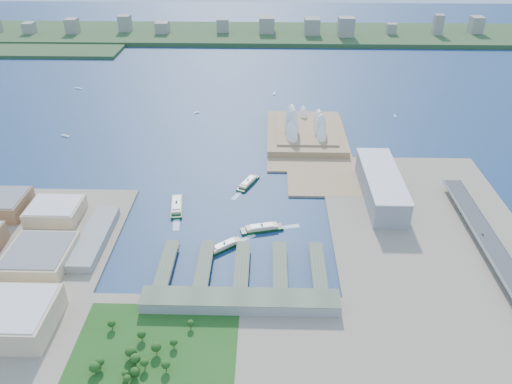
{
  "coord_description": "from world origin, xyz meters",
  "views": [
    {
      "loc": [
        41.0,
        -506.49,
        361.82
      ],
      "look_at": [
        25.79,
        63.98,
        18.0
      ],
      "focal_mm": 35.0,
      "sensor_mm": 36.0,
      "label": 1
    }
  ],
  "objects_px": {
    "toaster_building": "(381,186)",
    "ferry_b": "(248,182)",
    "ferry_c": "(224,245)",
    "car_c": "(483,234)",
    "ferry_a": "(177,204)",
    "ferry_d": "(262,227)",
    "opera_house": "(306,120)"
  },
  "relations": [
    {
      "from": "ferry_a",
      "to": "ferry_d",
      "type": "bearing_deg",
      "value": -31.19
    },
    {
      "from": "ferry_a",
      "to": "car_c",
      "type": "relative_size",
      "value": 13.21
    },
    {
      "from": "opera_house",
      "to": "ferry_c",
      "type": "bearing_deg",
      "value": -109.81
    },
    {
      "from": "car_c",
      "to": "ferry_d",
      "type": "bearing_deg",
      "value": -5.0
    },
    {
      "from": "ferry_b",
      "to": "ferry_d",
      "type": "distance_m",
      "value": 115.16
    },
    {
      "from": "ferry_b",
      "to": "ferry_d",
      "type": "height_order",
      "value": "ferry_d"
    },
    {
      "from": "ferry_a",
      "to": "car_c",
      "type": "distance_m",
      "value": 382.66
    },
    {
      "from": "ferry_c",
      "to": "car_c",
      "type": "relative_size",
      "value": 11.15
    },
    {
      "from": "toaster_building",
      "to": "ferry_a",
      "type": "distance_m",
      "value": 276.69
    },
    {
      "from": "ferry_b",
      "to": "car_c",
      "type": "xyz_separation_m",
      "value": [
        283.07,
        -135.94,
        10.78
      ]
    },
    {
      "from": "ferry_c",
      "to": "car_c",
      "type": "xyz_separation_m",
      "value": [
        304.9,
        14.91,
        10.89
      ]
    },
    {
      "from": "ferry_b",
      "to": "car_c",
      "type": "bearing_deg",
      "value": -0.82
    },
    {
      "from": "ferry_c",
      "to": "ferry_a",
      "type": "bearing_deg",
      "value": 0.16
    },
    {
      "from": "opera_house",
      "to": "car_c",
      "type": "distance_m",
      "value": 357.15
    },
    {
      "from": "toaster_building",
      "to": "ferry_d",
      "type": "height_order",
      "value": "toaster_building"
    },
    {
      "from": "ferry_a",
      "to": "ferry_b",
      "type": "bearing_deg",
      "value": 26.68
    },
    {
      "from": "opera_house",
      "to": "ferry_b",
      "type": "relative_size",
      "value": 3.62
    },
    {
      "from": "ferry_d",
      "to": "car_c",
      "type": "bearing_deg",
      "value": -109.05
    },
    {
      "from": "opera_house",
      "to": "ferry_c",
      "type": "relative_size",
      "value": 3.71
    },
    {
      "from": "car_c",
      "to": "ferry_a",
      "type": "bearing_deg",
      "value": -10.84
    },
    {
      "from": "ferry_a",
      "to": "ferry_c",
      "type": "distance_m",
      "value": 112.05
    },
    {
      "from": "toaster_building",
      "to": "ferry_a",
      "type": "bearing_deg",
      "value": -173.89
    },
    {
      "from": "ferry_c",
      "to": "car_c",
      "type": "distance_m",
      "value": 305.46
    },
    {
      "from": "ferry_b",
      "to": "ferry_c",
      "type": "relative_size",
      "value": 1.03
    },
    {
      "from": "ferry_b",
      "to": "toaster_building",
      "type": "bearing_deg",
      "value": 14.07
    },
    {
      "from": "ferry_d",
      "to": "opera_house",
      "type": "bearing_deg",
      "value": -28.22
    },
    {
      "from": "ferry_c",
      "to": "ferry_d",
      "type": "relative_size",
      "value": 0.92
    },
    {
      "from": "opera_house",
      "to": "ferry_c",
      "type": "height_order",
      "value": "opera_house"
    },
    {
      "from": "toaster_building",
      "to": "ferry_a",
      "type": "xyz_separation_m",
      "value": [
        -274.71,
        -29.41,
        -15.06
      ]
    },
    {
      "from": "ferry_a",
      "to": "ferry_c",
      "type": "relative_size",
      "value": 1.18
    },
    {
      "from": "ferry_b",
      "to": "car_c",
      "type": "distance_m",
      "value": 314.21
    },
    {
      "from": "toaster_building",
      "to": "ferry_b",
      "type": "distance_m",
      "value": 186.0
    }
  ]
}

